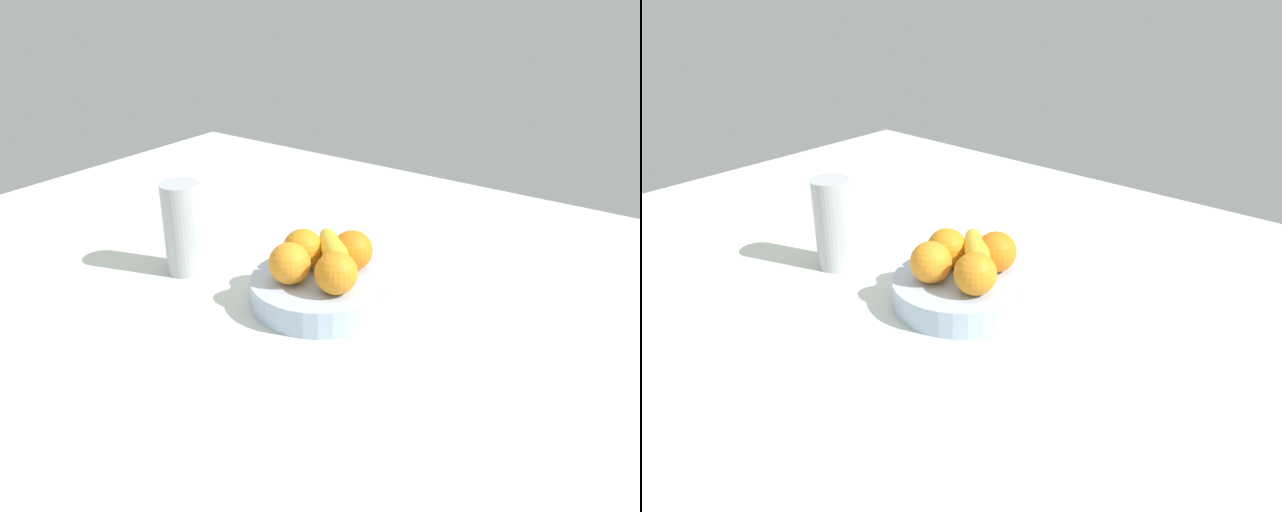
{
  "view_description": "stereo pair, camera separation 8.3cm",
  "coord_description": "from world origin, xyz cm",
  "views": [
    {
      "loc": [
        57.17,
        -76.03,
        53.14
      ],
      "look_at": [
        3.76,
        -0.89,
        8.64
      ],
      "focal_mm": 35.37,
      "sensor_mm": 36.0,
      "label": 1
    },
    {
      "loc": [
        63.72,
        -70.91,
        53.14
      ],
      "look_at": [
        3.76,
        -0.89,
        8.64
      ],
      "focal_mm": 35.37,
      "sensor_mm": 36.0,
      "label": 2
    }
  ],
  "objects": [
    {
      "name": "ground_plane",
      "position": [
        0.0,
        0.0,
        -1.5
      ],
      "size": [
        180.0,
        140.0,
        3.0
      ],
      "primitive_type": "cube",
      "color": "silver"
    },
    {
      "name": "fruit_bowl",
      "position": [
        3.76,
        -0.89,
        2.32
      ],
      "size": [
        23.21,
        23.21,
        4.64
      ],
      "primitive_type": "cylinder",
      "color": "silver",
      "rests_on": "ground_plane"
    },
    {
      "name": "orange_front_left",
      "position": [
        0.68,
        -5.02,
        8.08
      ],
      "size": [
        6.88,
        6.88,
        6.88
      ],
      "primitive_type": "sphere",
      "color": "orange",
      "rests_on": "fruit_bowl"
    },
    {
      "name": "orange_front_right",
      "position": [
        8.71,
        -3.5,
        8.08
      ],
      "size": [
        6.88,
        6.88,
        6.88
      ],
      "primitive_type": "sphere",
      "color": "orange",
      "rests_on": "fruit_bowl"
    },
    {
      "name": "orange_center",
      "position": [
        6.31,
        4.91,
        8.08
      ],
      "size": [
        6.88,
        6.88,
        6.88
      ],
      "primitive_type": "sphere",
      "color": "orange",
      "rests_on": "fruit_bowl"
    },
    {
      "name": "orange_back_left",
      "position": [
        -0.84,
        0.57,
        8.08
      ],
      "size": [
        6.88,
        6.88,
        6.88
      ],
      "primitive_type": "sphere",
      "color": "orange",
      "rests_on": "fruit_bowl"
    },
    {
      "name": "banana_bunch",
      "position": [
        5.28,
        1.46,
        7.74
      ],
      "size": [
        14.97,
        16.76,
        6.2
      ],
      "color": "yellow",
      "rests_on": "fruit_bowl"
    },
    {
      "name": "thermos_tumbler",
      "position": [
        -23.09,
        -5.55,
        8.48
      ],
      "size": [
        7.04,
        7.04,
        16.96
      ],
      "primitive_type": "cylinder",
      "color": "#B2B8BE",
      "rests_on": "ground_plane"
    }
  ]
}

